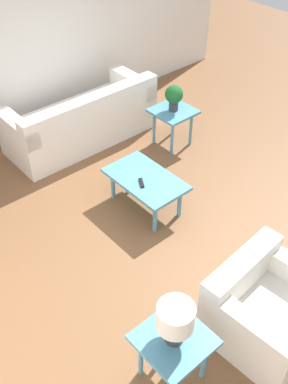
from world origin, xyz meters
The scene contains 10 objects.
ground_plane centered at (0.00, 0.00, 0.00)m, with size 14.00×14.00×0.00m, color brown.
wall_right centered at (3.06, 0.00, 1.35)m, with size 0.12×7.20×2.70m.
sofa centered at (2.21, -0.21, 0.31)m, with size 0.87×2.11×0.81m.
armchair centered at (-1.37, 0.37, 0.29)m, with size 0.92×0.99×0.72m.
coffee_table centered at (0.57, 0.06, 0.38)m, with size 0.95×0.57×0.43m.
side_table_plant centered at (1.33, -1.10, 0.46)m, with size 0.54×0.54×0.54m.
side_table_lamp centered at (-1.17, 1.29, 0.46)m, with size 0.54×0.54×0.54m.
potted_plant centered at (1.33, -1.10, 0.76)m, with size 0.24×0.24×0.36m.
table_lamp centered at (-1.17, 1.29, 0.79)m, with size 0.29×0.29×0.39m.
remote_control centered at (0.52, 0.16, 0.44)m, with size 0.16×0.12×0.02m.
Camera 1 is at (-2.44, 2.70, 3.61)m, focal length 42.00 mm.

